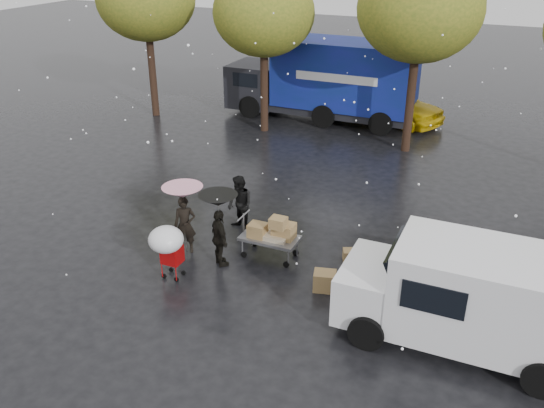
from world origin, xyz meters
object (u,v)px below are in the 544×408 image
at_px(white_van, 471,296).
at_px(person_black, 220,238).
at_px(shopping_cart, 167,242).
at_px(vendor_cart, 273,233).
at_px(person_pink, 185,225).
at_px(yellow_taxi, 391,103).
at_px(blue_truck, 326,80).

bearing_deg(white_van, person_black, 173.79).
distance_m(person_black, shopping_cart, 1.41).
bearing_deg(vendor_cart, white_van, -17.00).
distance_m(person_black, white_van, 6.13).
height_order(person_pink, person_black, person_pink).
bearing_deg(person_black, white_van, -145.22).
xyz_separation_m(person_black, white_van, (6.08, -0.66, 0.39)).
bearing_deg(yellow_taxi, vendor_cart, -157.40).
height_order(person_black, vendor_cart, person_black).
relative_size(white_van, blue_truck, 0.59).
bearing_deg(white_van, vendor_cart, 163.00).
relative_size(person_black, vendor_cart, 1.01).
relative_size(person_pink, vendor_cart, 1.03).
relative_size(blue_truck, yellow_taxi, 1.72).
bearing_deg(white_van, yellow_taxi, 109.25).
height_order(person_black, blue_truck, blue_truck).
bearing_deg(person_pink, yellow_taxi, 53.81).
relative_size(shopping_cart, blue_truck, 0.18).
bearing_deg(shopping_cart, person_pink, 105.09).
distance_m(shopping_cart, white_van, 6.89).
distance_m(person_pink, shopping_cart, 1.44).
height_order(person_black, white_van, white_van).
bearing_deg(person_black, yellow_taxi, -53.36).
xyz_separation_m(person_black, yellow_taxi, (1.05, 13.76, 0.05)).
distance_m(shopping_cart, yellow_taxi, 15.01).
xyz_separation_m(person_black, vendor_cart, (1.07, 0.87, -0.04)).
relative_size(vendor_cart, yellow_taxi, 0.32).
distance_m(vendor_cart, yellow_taxi, 12.89).
bearing_deg(shopping_cart, yellow_taxi, 82.98).
xyz_separation_m(white_van, blue_truck, (-7.75, 13.48, 0.60)).
bearing_deg(person_pink, person_black, -38.21).
bearing_deg(vendor_cart, blue_truck, 102.91).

